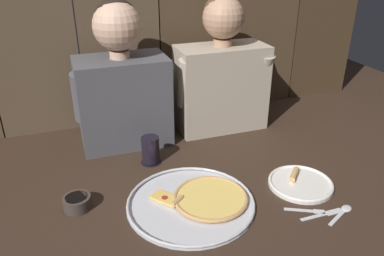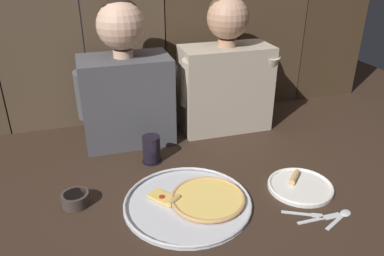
# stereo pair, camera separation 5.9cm
# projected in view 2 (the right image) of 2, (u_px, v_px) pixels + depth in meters

# --- Properties ---
(ground_plane) EXTENTS (3.20, 3.20, 0.00)m
(ground_plane) POSITION_uv_depth(u_px,v_px,m) (208.00, 183.00, 1.38)
(ground_plane) COLOR #332319
(pizza_tray) EXTENTS (0.43, 0.43, 0.03)m
(pizza_tray) POSITION_uv_depth(u_px,v_px,m) (194.00, 201.00, 1.26)
(pizza_tray) COLOR silver
(pizza_tray) RESTS_ON ground
(dinner_plate) EXTENTS (0.23, 0.23, 0.03)m
(dinner_plate) POSITION_uv_depth(u_px,v_px,m) (300.00, 186.00, 1.34)
(dinner_plate) COLOR white
(dinner_plate) RESTS_ON ground
(drinking_glass) EXTENTS (0.08, 0.08, 0.11)m
(drinking_glass) POSITION_uv_depth(u_px,v_px,m) (152.00, 149.00, 1.49)
(drinking_glass) COLOR black
(drinking_glass) RESTS_ON ground
(dipping_bowl) EXTENTS (0.09, 0.09, 0.04)m
(dipping_bowl) POSITION_uv_depth(u_px,v_px,m) (75.00, 198.00, 1.25)
(dipping_bowl) COLOR #3D332D
(dipping_bowl) RESTS_ON ground
(table_fork) EXTENTS (0.12, 0.07, 0.01)m
(table_fork) POSITION_uv_depth(u_px,v_px,m) (304.00, 214.00, 1.21)
(table_fork) COLOR silver
(table_fork) RESTS_ON ground
(table_knife) EXTENTS (0.16, 0.02, 0.01)m
(table_knife) POSITION_uv_depth(u_px,v_px,m) (320.00, 218.00, 1.19)
(table_knife) COLOR silver
(table_knife) RESTS_ON ground
(table_spoon) EXTENTS (0.13, 0.08, 0.01)m
(table_spoon) POSITION_uv_depth(u_px,v_px,m) (342.00, 215.00, 1.21)
(table_spoon) COLOR silver
(table_spoon) RESTS_ON ground
(diner_left) EXTENTS (0.41, 0.23, 0.60)m
(diner_left) POSITION_uv_depth(u_px,v_px,m) (125.00, 80.00, 1.56)
(diner_left) COLOR #4C4C51
(diner_left) RESTS_ON ground
(diner_right) EXTENTS (0.44, 0.21, 0.60)m
(diner_right) POSITION_uv_depth(u_px,v_px,m) (226.00, 72.00, 1.68)
(diner_right) COLOR #B2A38E
(diner_right) RESTS_ON ground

